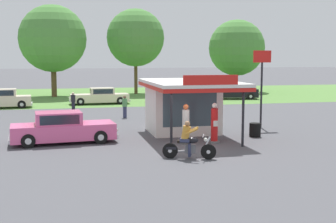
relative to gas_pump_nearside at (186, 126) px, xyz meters
name	(u,v)px	position (x,y,z in m)	size (l,w,h in m)	color
ground_plane	(192,149)	(0.02, -1.12, -0.89)	(300.00, 300.00, 0.00)	#4C4C51
grass_verge_strip	(118,95)	(0.02, 28.88, -0.88)	(120.00, 24.00, 0.01)	#56843D
service_station_kiosk	(184,102)	(0.72, 3.02, 0.84)	(4.35, 6.85, 3.39)	silver
gas_pump_nearside	(186,126)	(0.00, 0.00, 0.00)	(0.44, 0.44, 1.94)	slate
gas_pump_offside	(214,125)	(1.45, 0.00, 0.01)	(0.44, 0.44, 1.97)	slate
motorcycle_with_rider	(188,143)	(-0.73, -3.09, -0.23)	(2.12, 0.97, 1.58)	black
featured_classic_sedan	(63,129)	(-5.80, 1.68, -0.19)	(5.26, 2.24, 1.53)	#E55993
parked_car_back_row_far_right	(2,99)	(-10.71, 18.42, -0.17)	(4.91, 2.05, 1.57)	beige
parked_car_back_row_centre_left	(100,97)	(-2.58, 19.96, -0.23)	(5.40, 2.09, 1.44)	beige
parked_car_back_row_far_left	(232,92)	(10.70, 21.92, -0.15)	(5.30, 2.83, 1.63)	black
parked_car_back_row_left	(181,94)	(5.04, 20.21, -0.18)	(5.33, 2.73, 1.54)	red
bystander_strolling_foreground	(125,106)	(-1.63, 10.17, -0.08)	(0.34, 0.34, 1.54)	#2D3351
bystander_standing_back_lot	(73,102)	(-5.04, 14.69, -0.12)	(0.34, 0.34, 1.48)	black
bystander_leaning_by_kiosk	(177,102)	(2.36, 11.30, 0.03)	(0.34, 0.34, 1.72)	#2D3351
tree_oak_centre	(236,49)	(14.68, 31.05, 4.27)	(6.74, 6.74, 8.66)	brown
tree_oak_far_left	(52,39)	(-6.84, 28.63, 5.12)	(7.02, 7.02, 9.62)	brown
tree_oak_right	(136,38)	(2.30, 30.42, 5.46)	(6.50, 6.50, 9.60)	brown
roadside_pole_sign	(262,75)	(5.71, 4.01, 2.24)	(1.10, 0.12, 4.57)	black
spare_tire_stack	(255,130)	(4.11, 1.17, -0.53)	(0.60, 0.60, 0.72)	black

